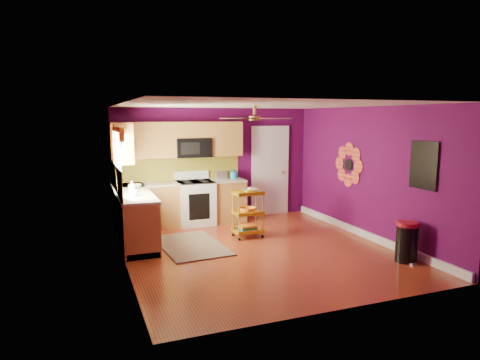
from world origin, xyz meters
name	(u,v)px	position (x,y,z in m)	size (l,w,h in m)	color
ground	(258,250)	(0.00, 0.00, 0.00)	(5.00, 5.00, 0.00)	maroon
room_envelope	(260,157)	(0.03, 0.00, 1.63)	(4.54, 5.04, 2.52)	#4F0944
lower_cabinets	(162,211)	(-1.35, 1.82, 0.43)	(2.81, 2.31, 0.94)	#966329
electric_range	(195,202)	(-0.55, 2.17, 0.48)	(0.76, 0.66, 1.13)	white
upper_cabinetry	(162,142)	(-1.24, 2.17, 1.80)	(2.80, 2.30, 1.26)	#966329
left_window	(118,150)	(-2.22, 1.05, 1.74)	(0.08, 1.35, 1.08)	white
panel_door	(270,172)	(1.35, 2.47, 1.02)	(0.95, 0.11, 2.15)	white
right_wall_art	(379,165)	(2.23, -0.34, 1.44)	(0.04, 2.74, 1.04)	black
ceiling_fan	(255,118)	(0.00, 0.20, 2.29)	(1.01, 1.01, 0.26)	#BF8C3F
shag_rug	(191,245)	(-1.04, 0.66, 0.01)	(1.05, 1.71, 0.02)	black
rolling_cart	(248,212)	(0.14, 0.83, 0.50)	(0.55, 0.41, 0.98)	gold
trash_can	(407,242)	(1.98, -1.39, 0.33)	(0.41, 0.42, 0.65)	black
teal_kettle	(233,175)	(0.36, 2.28, 1.02)	(0.18, 0.18, 0.21)	teal
toaster	(222,175)	(0.08, 2.27, 1.03)	(0.22, 0.15, 0.18)	beige
soap_bottle_a	(132,190)	(-2.01, 0.95, 1.04)	(0.09, 0.09, 0.20)	#EA3F72
soap_bottle_b	(132,186)	(-1.95, 1.45, 1.03)	(0.14, 0.14, 0.18)	white
counter_dish	(135,186)	(-1.86, 1.78, 0.97)	(0.26, 0.26, 0.06)	white
counter_cup	(135,193)	(-1.98, 0.89, 0.99)	(0.13, 0.13, 0.11)	white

